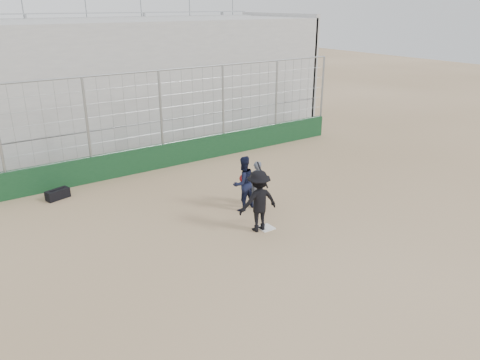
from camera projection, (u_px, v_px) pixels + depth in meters
ground at (266, 228)px, 14.34m from camera, size 90.00×90.00×0.00m
home_plate at (266, 228)px, 14.34m from camera, size 0.44×0.44×0.02m
backstop at (163, 145)px, 19.37m from camera, size 18.10×0.25×4.04m
bleachers at (115, 82)px, 22.47m from camera, size 20.25×6.70×6.98m
batter_at_plate at (259, 201)px, 13.92m from camera, size 1.31×0.86×2.04m
catcher_crouched at (243, 192)px, 15.44m from camera, size 1.01×0.85×1.24m
umpire at (256, 185)px, 15.79m from camera, size 0.58×0.39×1.40m
equipment_bag at (58, 194)px, 16.45m from camera, size 0.87×0.55×0.38m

